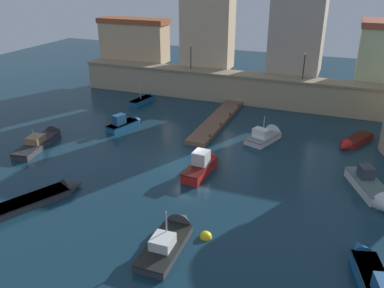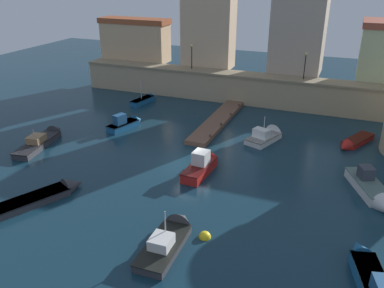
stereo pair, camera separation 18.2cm
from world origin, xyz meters
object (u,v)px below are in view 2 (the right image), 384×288
at_px(quay_lamp_0, 192,52).
at_px(moored_boat_9, 353,142).
at_px(moored_boat_1, 373,191).
at_px(moored_boat_7, 145,100).
at_px(moored_boat_6, 44,139).
at_px(moored_boat_5, 126,123).
at_px(moored_boat_3, 203,164).
at_px(moored_boat_8, 268,135).
at_px(quay_lamp_1, 305,61).
at_px(mooring_buoy_0, 205,237).
at_px(moored_boat_2, 171,236).
at_px(moored_boat_0, 47,195).
at_px(moored_boat_4, 373,283).

distance_m(quay_lamp_0, moored_boat_9, 22.55).
distance_m(moored_boat_1, moored_boat_7, 29.35).
bearing_deg(moored_boat_6, moored_boat_9, -79.56).
bearing_deg(moored_boat_5, moored_boat_3, -103.17).
height_order(moored_boat_6, moored_boat_9, moored_boat_6).
height_order(moored_boat_5, moored_boat_8, moored_boat_8).
xyz_separation_m(moored_boat_3, moored_boat_5, (-10.81, 6.13, -0.11)).
height_order(moored_boat_1, moored_boat_8, moored_boat_8).
bearing_deg(quay_lamp_0, quay_lamp_1, -0.00).
bearing_deg(mooring_buoy_0, moored_boat_2, -149.59).
bearing_deg(moored_boat_3, moored_boat_1, -83.25).
distance_m(moored_boat_3, moored_boat_9, 15.24).
distance_m(moored_boat_6, mooring_buoy_0, 20.95).
distance_m(quay_lamp_0, moored_boat_7, 8.25).
relative_size(moored_boat_6, mooring_buoy_0, 9.52).
height_order(quay_lamp_0, moored_boat_3, quay_lamp_0).
height_order(moored_boat_0, moored_boat_9, moored_boat_0).
relative_size(quay_lamp_1, mooring_buoy_0, 3.94).
bearing_deg(quay_lamp_1, moored_boat_0, -117.44).
bearing_deg(moored_boat_6, moored_boat_5, -49.90).
relative_size(moored_boat_3, mooring_buoy_0, 6.98).
distance_m(quay_lamp_1, moored_boat_4, 29.89).
bearing_deg(moored_boat_5, quay_lamp_0, 6.92).
bearing_deg(moored_boat_0, mooring_buoy_0, -64.39).
relative_size(quay_lamp_0, moored_boat_1, 0.50).
relative_size(moored_boat_1, moored_boat_7, 1.33).
relative_size(quay_lamp_1, moored_boat_3, 0.56).
xyz_separation_m(moored_boat_1, moored_boat_7, (-25.95, 13.71, -0.13)).
distance_m(moored_boat_2, moored_boat_8, 18.16).
bearing_deg(moored_boat_3, moored_boat_8, -19.12).
height_order(quay_lamp_1, moored_boat_9, quay_lamp_1).
bearing_deg(mooring_buoy_0, moored_boat_0, 179.66).
height_order(moored_boat_0, moored_boat_8, moored_boat_8).
bearing_deg(quay_lamp_0, moored_boat_5, -99.47).
bearing_deg(moored_boat_2, moored_boat_0, 81.97).
height_order(moored_boat_2, moored_boat_9, moored_boat_2).
distance_m(moored_boat_2, moored_boat_3, 9.51).
distance_m(moored_boat_0, moored_boat_5, 14.50).
height_order(moored_boat_9, mooring_buoy_0, moored_boat_9).
bearing_deg(moored_boat_7, quay_lamp_1, -65.73).
bearing_deg(quay_lamp_0, moored_boat_6, -111.08).
distance_m(moored_boat_4, mooring_buoy_0, 9.69).
distance_m(moored_boat_6, moored_boat_8, 21.59).
relative_size(moored_boat_5, moored_boat_6, 0.62).
bearing_deg(moored_boat_2, moored_boat_8, -8.48).
height_order(moored_boat_4, moored_boat_9, moored_boat_4).
bearing_deg(moored_boat_2, moored_boat_9, -28.68).
xyz_separation_m(moored_boat_1, moored_boat_5, (-23.74, 5.33, 0.02)).
bearing_deg(moored_boat_9, moored_boat_5, -53.53).
bearing_deg(quay_lamp_1, moored_boat_1, -66.99).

